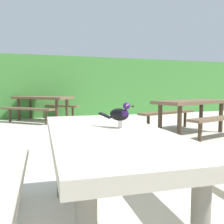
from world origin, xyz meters
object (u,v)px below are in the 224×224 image
(bird_grackle, at_px, (120,114))
(picnic_table_mid_right, at_px, (192,109))
(picnic_table_foreground, at_px, (107,156))
(picnic_table_mid_left, at_px, (43,102))

(bird_grackle, xyz_separation_m, picnic_table_mid_right, (2.90, 3.03, -0.29))
(picnic_table_foreground, height_order, picnic_table_mid_left, same)
(picnic_table_mid_right, bearing_deg, picnic_table_foreground, -134.46)
(bird_grackle, distance_m, picnic_table_mid_left, 6.49)
(picnic_table_foreground, xyz_separation_m, picnic_table_mid_right, (3.02, 3.08, 0.00))
(picnic_table_foreground, xyz_separation_m, picnic_table_mid_left, (0.12, 6.53, 0.00))
(picnic_table_foreground, distance_m, picnic_table_mid_left, 6.53)
(picnic_table_foreground, height_order, picnic_table_mid_right, same)
(picnic_table_foreground, distance_m, picnic_table_mid_right, 4.31)
(bird_grackle, height_order, picnic_table_mid_left, bird_grackle)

